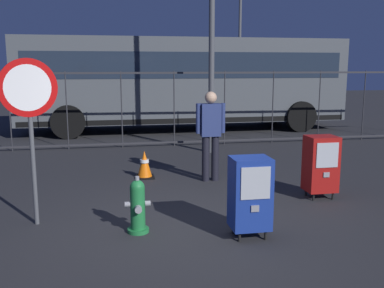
# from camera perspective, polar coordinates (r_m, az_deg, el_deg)

# --- Properties ---
(ground_plane) EXTENTS (60.00, 60.00, 0.00)m
(ground_plane) POSITION_cam_1_polar(r_m,az_deg,el_deg) (5.99, -0.76, -10.61)
(ground_plane) COLOR #262628
(fire_hydrant) EXTENTS (0.33, 0.32, 0.75)m
(fire_hydrant) POSITION_cam_1_polar(r_m,az_deg,el_deg) (5.70, -7.12, -8.07)
(fire_hydrant) COLOR #1E7238
(fire_hydrant) RESTS_ON ground_plane
(newspaper_box_primary) EXTENTS (0.48, 0.42, 1.02)m
(newspaper_box_primary) POSITION_cam_1_polar(r_m,az_deg,el_deg) (5.50, 7.60, -6.37)
(newspaper_box_primary) COLOR black
(newspaper_box_primary) RESTS_ON ground_plane
(newspaper_box_secondary) EXTENTS (0.48, 0.42, 1.02)m
(newspaper_box_secondary) POSITION_cam_1_polar(r_m,az_deg,el_deg) (7.35, 16.50, -2.48)
(newspaper_box_secondary) COLOR black
(newspaper_box_secondary) RESTS_ON ground_plane
(stop_sign) EXTENTS (0.71, 0.31, 2.23)m
(stop_sign) POSITION_cam_1_polar(r_m,az_deg,el_deg) (6.06, -20.51, 4.55)
(stop_sign) COLOR #4C4F54
(stop_sign) RESTS_ON ground_plane
(pedestrian) EXTENTS (0.55, 0.22, 1.67)m
(pedestrian) POSITION_cam_1_polar(r_m,az_deg,el_deg) (8.05, 2.44, 1.73)
(pedestrian) COLOR black
(pedestrian) RESTS_ON ground_plane
(traffic_cone) EXTENTS (0.36, 0.36, 0.53)m
(traffic_cone) POSITION_cam_1_polar(r_m,az_deg,el_deg) (8.43, -6.23, -2.70)
(traffic_cone) COLOR black
(traffic_cone) RESTS_ON ground_plane
(fence_barrier) EXTENTS (18.03, 0.04, 2.00)m
(fence_barrier) POSITION_cam_1_polar(r_m,az_deg,el_deg) (11.58, -5.75, 4.63)
(fence_barrier) COLOR #2D2D33
(fence_barrier) RESTS_ON ground_plane
(bus_near) EXTENTS (10.53, 2.87, 3.00)m
(bus_near) POSITION_cam_1_polar(r_m,az_deg,el_deg) (14.69, -1.15, 8.53)
(bus_near) COLOR #4C5156
(bus_near) RESTS_ON ground_plane
(street_light_near_right) EXTENTS (0.32, 0.32, 7.28)m
(street_light_near_right) POSITION_cam_1_polar(r_m,az_deg,el_deg) (22.28, 6.31, 15.47)
(street_light_near_right) COLOR #4C4F54
(street_light_near_right) RESTS_ON ground_plane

